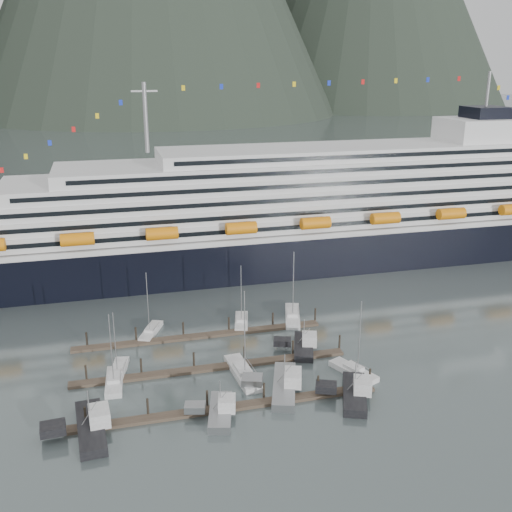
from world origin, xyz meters
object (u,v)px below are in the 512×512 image
object	(u,v)px
sailboat_b	(118,372)
sailboat_h	(353,371)
sailboat_f	(241,322)
sailboat_a	(114,382)
trawler_c	(283,385)
trawler_d	(354,393)
sailboat_d	(243,373)
cruise_ship	(306,217)
sailboat_e	(151,332)
trawler_b	(220,411)
trawler_e	(303,345)
trawler_a	(90,426)
sailboat_g	(293,316)

from	to	relation	value
sailboat_b	sailboat_h	xyz separation A→B (m)	(38.78, -10.10, 0.03)
sailboat_f	sailboat_a	bearing A→B (deg)	138.99
sailboat_h	trawler_c	size ratio (longest dim) A/B	1.00
trawler_c	trawler_d	bearing A→B (deg)	-98.50
sailboat_a	sailboat_h	bearing A→B (deg)	-95.55
trawler_d	sailboat_d	bearing A→B (deg)	76.04
cruise_ship	sailboat_e	world-z (taller)	cruise_ship
sailboat_f	trawler_b	bearing A→B (deg)	175.06
sailboat_d	trawler_b	distance (m)	12.43
trawler_e	sailboat_f	bearing A→B (deg)	49.32
trawler_b	sailboat_e	bearing A→B (deg)	27.11
cruise_ship	sailboat_d	size ratio (longest dim) A/B	12.81
sailboat_f	trawler_c	bearing A→B (deg)	-164.60
sailboat_a	trawler_a	bearing A→B (deg)	167.13
sailboat_a	sailboat_b	bearing A→B (deg)	-8.94
cruise_ship	sailboat_h	world-z (taller)	cruise_ship
trawler_b	trawler_d	world-z (taller)	trawler_d
sailboat_f	trawler_b	distance (m)	33.27
sailboat_h	trawler_b	xyz separation A→B (m)	(-24.57, -6.73, 0.42)
sailboat_a	trawler_d	xyz separation A→B (m)	(36.49, -13.77, 0.47)
trawler_a	trawler_d	bearing A→B (deg)	-95.47
sailboat_b	sailboat_d	size ratio (longest dim) A/B	0.74
cruise_ship	trawler_b	distance (m)	76.65
trawler_b	trawler_d	xyz separation A→B (m)	(21.49, -0.36, 0.05)
sailboat_g	trawler_a	size ratio (longest dim) A/B	1.13
trawler_b	trawler_e	distance (m)	25.86
sailboat_g	trawler_b	bearing A→B (deg)	162.26
sailboat_d	sailboat_g	xyz separation A→B (m)	(15.56, 20.65, -0.01)
sailboat_d	sailboat_b	bearing A→B (deg)	68.96
trawler_a	trawler_b	bearing A→B (deg)	-96.00
trawler_d	trawler_e	distance (m)	17.90
sailboat_a	trawler_c	world-z (taller)	sailboat_a
sailboat_d	trawler_d	distance (m)	19.00
trawler_c	trawler_b	bearing A→B (deg)	131.31
sailboat_d	sailboat_h	world-z (taller)	sailboat_d
sailboat_b	trawler_c	size ratio (longest dim) A/B	0.86
sailboat_b	sailboat_e	distance (m)	16.14
sailboat_b	sailboat_h	world-z (taller)	sailboat_h
sailboat_g	cruise_ship	bearing A→B (deg)	-6.27
cruise_ship	trawler_d	size ratio (longest dim) A/B	17.15
sailboat_e	trawler_d	size ratio (longest dim) A/B	1.09
trawler_b	trawler_c	world-z (taller)	trawler_c
sailboat_a	trawler_c	size ratio (longest dim) A/B	0.95
sailboat_a	trawler_d	world-z (taller)	sailboat_a
trawler_b	sailboat_f	bearing A→B (deg)	-5.06
sailboat_a	sailboat_h	size ratio (longest dim) A/B	0.95
cruise_ship	trawler_e	bearing A→B (deg)	-109.61
sailboat_e	trawler_b	distance (m)	32.32
trawler_b	trawler_e	bearing A→B (deg)	-33.86
sailboat_a	sailboat_f	world-z (taller)	sailboat_a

